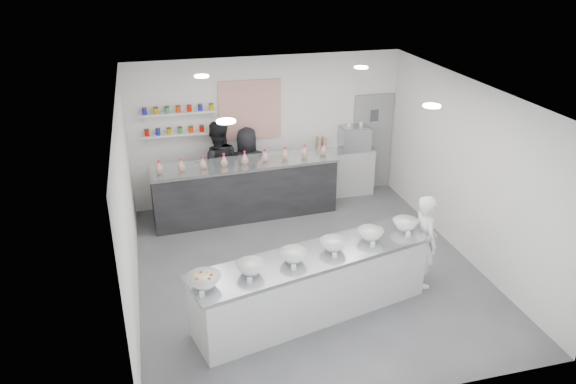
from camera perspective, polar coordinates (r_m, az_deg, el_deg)
The scene contains 26 objects.
floor at distance 9.45m, azimuth 2.06°, elevation -7.92°, with size 6.00×6.00×0.00m, color #515156.
ceiling at distance 8.25m, azimuth 2.37°, elevation 10.01°, with size 6.00×6.00×0.00m, color white.
back_wall at distance 11.46m, azimuth -2.11°, elevation 6.30°, with size 5.50×5.50×0.00m, color white.
left_wall at distance 8.43m, azimuth -16.01°, elevation -1.48°, with size 6.00×6.00×0.00m, color white.
right_wall at distance 9.84m, azimuth 17.75°, elevation 2.04°, with size 6.00×6.00×0.00m, color white.
back_door at distance 12.25m, azimuth 8.55°, elevation 5.02°, with size 0.88×0.04×2.10m, color gray.
pattern_panel at distance 11.24m, azimuth -3.87°, elevation 8.30°, with size 1.25×0.03×1.20m, color #CF4B3C.
jar_shelf_lower at distance 11.11m, azimuth -10.89°, elevation 5.83°, with size 1.45×0.22×0.04m, color silver.
jar_shelf_upper at distance 10.99m, azimuth -11.06°, elevation 7.91°, with size 1.45×0.22×0.04m, color silver.
preserve_jars at distance 11.01m, azimuth -10.99°, elevation 7.18°, with size 1.45×0.10×0.56m, color #ED0B00, non-canonical shape.
downlight_0 at distance 7.02m, azimuth -6.32°, elevation 7.16°, with size 0.24×0.24×0.02m, color white.
downlight_1 at distance 7.90m, azimuth 14.40°, elevation 8.47°, with size 0.24×0.24×0.02m, color white.
downlight_2 at distance 9.52m, azimuth -8.76°, elevation 11.55°, with size 0.24×0.24×0.02m, color white.
downlight_3 at distance 10.19m, azimuth 7.44°, elevation 12.45°, with size 0.24×0.24×0.02m, color white.
prep_counter at distance 8.18m, azimuth 2.55°, elevation -9.42°, with size 3.62×0.82×0.99m, color #B6B6B1.
back_bar at distance 10.96m, azimuth -4.31°, elevation 0.11°, with size 3.61×0.66×1.12m, color black.
sneeze_guard at distance 10.40m, azimuth -4.01°, elevation 3.02°, with size 3.56×0.02×0.31m, color white.
espresso_ledge at distance 12.01m, azimuth 5.43°, elevation 2.04°, with size 1.38×0.44×1.02m, color #B6B6B1.
espresso_machine at distance 11.84m, azimuth 6.77°, elevation 5.49°, with size 0.61×0.42×0.46m, color #93969E.
cup_stacks at distance 11.63m, azimuth 3.38°, elevation 4.85°, with size 0.24×0.24×0.30m, color gray, non-canonical shape.
prep_bowls at distance 7.88m, azimuth 2.63°, elevation -5.96°, with size 3.64×0.49×0.16m, color white, non-canonical shape.
label_cards at distance 7.46m, azimuth 2.84°, elevation -8.23°, with size 3.31×0.04×0.07m, color white, non-canonical shape.
cookie_bags at distance 10.69m, azimuth -4.42°, elevation 3.49°, with size 3.34×0.14×0.26m, color pink, non-canonical shape.
woman_prep at distance 8.98m, azimuth 13.72°, elevation -4.86°, with size 0.56×0.37×1.53m, color white.
staff_left at distance 11.10m, azimuth -7.13°, elevation 2.47°, with size 0.92×0.72×1.89m, color black.
staff_right at distance 11.22m, azimuth -4.10°, elevation 2.33°, with size 0.83×0.54×1.71m, color black.
Camera 1 is at (-2.34, -7.65, 5.02)m, focal length 35.00 mm.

